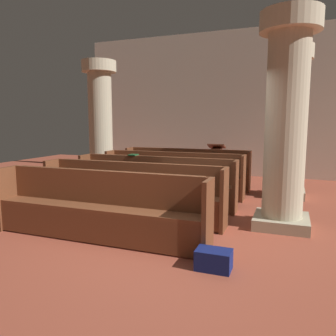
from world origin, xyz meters
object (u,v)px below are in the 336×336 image
at_px(pillar_aisle_side, 288,120).
at_px(pillar_far_side, 100,120).
at_px(pew_row_1, 172,172).
at_px(hymn_book, 133,155).
at_px(pew_row_2, 155,180).
at_px(pillar_aisle_rear, 286,119).
at_px(kneeler_box_navy, 214,260).
at_px(pew_row_0, 186,167).
at_px(pew_row_3, 131,190).
at_px(lectern, 216,165).
at_px(pew_row_4, 97,204).

relative_size(pillar_aisle_side, pillar_far_side, 1.00).
relative_size(pew_row_1, hymn_book, 15.62).
height_order(pew_row_2, pillar_aisle_rear, pillar_aisle_rear).
bearing_deg(kneeler_box_navy, pew_row_0, 111.19).
height_order(pillar_far_side, kneeler_box_navy, pillar_far_side).
height_order(pew_row_1, pillar_far_side, pillar_far_side).
relative_size(pew_row_3, lectern, 3.07).
bearing_deg(lectern, pew_row_4, -96.13).
bearing_deg(pillar_aisle_side, hymn_book, -151.66).
bearing_deg(pew_row_0, pillar_aisle_rear, -47.39).
bearing_deg(pillar_aisle_side, pew_row_0, 173.20).
height_order(pew_row_0, kneeler_box_navy, pew_row_0).
bearing_deg(lectern, pillar_aisle_side, -36.14).
height_order(pew_row_0, pew_row_3, same).
relative_size(pew_row_3, pew_row_4, 1.00).
bearing_deg(hymn_book, pew_row_3, -65.43).
height_order(pillar_aisle_side, lectern, pillar_aisle_side).
bearing_deg(pew_row_1, pillar_aisle_side, 17.21).
bearing_deg(pillar_aisle_rear, pew_row_3, -168.69).
bearing_deg(pew_row_4, pillar_aisle_side, 57.94).
height_order(pew_row_3, pillar_far_side, pillar_far_side).
bearing_deg(pillar_aisle_rear, pew_row_4, -147.83).
distance_m(pillar_aisle_side, pillar_aisle_rear, 2.39).
bearing_deg(pew_row_2, pillar_far_side, 141.99).
bearing_deg(pillar_far_side, pew_row_4, -58.89).
bearing_deg(lectern, hymn_book, -110.69).
bearing_deg(pew_row_0, kneeler_box_navy, -68.81).
distance_m(pillar_aisle_side, lectern, 2.68).
relative_size(pew_row_4, pillar_far_side, 1.00).
height_order(hymn_book, kneeler_box_navy, hymn_book).
xyz_separation_m(pew_row_0, pew_row_1, (0.00, -1.06, 0.00)).
relative_size(pew_row_1, pew_row_4, 1.00).
xyz_separation_m(pew_row_4, hymn_book, (-0.57, 2.31, 0.47)).
height_order(pew_row_1, pew_row_2, same).
distance_m(pew_row_1, pillar_far_side, 2.83).
distance_m(pew_row_0, pew_row_2, 2.12).
relative_size(pew_row_1, pew_row_3, 1.00).
xyz_separation_m(pew_row_1, pillar_far_side, (-2.42, 0.83, 1.21)).
bearing_deg(pew_row_4, pew_row_0, 90.00).
bearing_deg(lectern, pillar_aisle_rear, -63.32).
height_order(pew_row_2, lectern, lectern).
bearing_deg(pew_row_3, kneeler_box_navy, -38.77).
height_order(pew_row_4, lectern, lectern).
height_order(pew_row_4, pillar_aisle_rear, pillar_aisle_rear).
distance_m(pew_row_1, pew_row_2, 1.06).
bearing_deg(pew_row_0, pillar_aisle_side, -6.80).
bearing_deg(pew_row_0, pew_row_2, -90.00).
height_order(pew_row_1, kneeler_box_navy, pew_row_1).
relative_size(pillar_aisle_rear, lectern, 3.08).
bearing_deg(pillar_aisle_rear, pew_row_1, 146.66).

